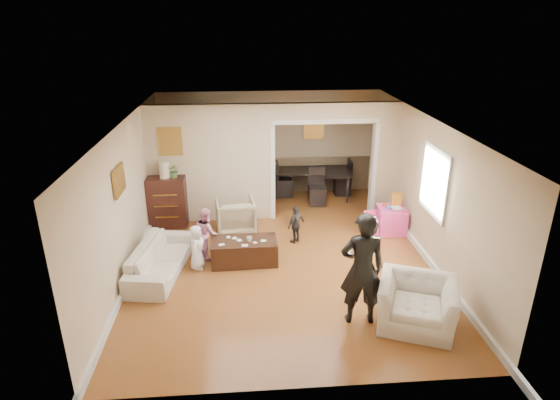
{
  "coord_description": "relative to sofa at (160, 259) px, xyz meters",
  "views": [
    {
      "loc": [
        -0.65,
        -7.95,
        4.31
      ],
      "look_at": [
        0.0,
        0.2,
        1.05
      ],
      "focal_mm": 29.78,
      "sensor_mm": 36.0,
      "label": 1
    }
  ],
  "objects": [
    {
      "name": "adult_person",
      "position": [
        3.21,
        -1.66,
        0.61
      ],
      "size": [
        0.66,
        0.45,
        1.78
      ],
      "primitive_type": "imported",
      "rotation": [
        0.0,
        0.0,
        3.11
      ],
      "color": "black",
      "rests_on": "ground"
    },
    {
      "name": "child_toddler",
      "position": [
        2.55,
        1.02,
        0.11
      ],
      "size": [
        0.47,
        0.45,
        0.79
      ],
      "primitive_type": "imported",
      "rotation": [
        0.0,
        0.0,
        -2.41
      ],
      "color": "black",
      "rests_on": "ground"
    },
    {
      "name": "toy_block",
      "position": [
        4.5,
        1.47,
        0.29
      ],
      "size": [
        0.09,
        0.08,
        0.05
      ],
      "primitive_type": "cube",
      "rotation": [
        0.0,
        0.0,
        0.29
      ],
      "color": "red",
      "rests_on": "play_table"
    },
    {
      "name": "coffee_table",
      "position": [
        1.5,
        0.27,
        -0.05
      ],
      "size": [
        1.23,
        0.65,
        0.46
      ],
      "primitive_type": "cube",
      "rotation": [
        0.0,
        0.0,
        0.03
      ],
      "color": "#371C11",
      "rests_on": "ground"
    },
    {
      "name": "potted_plant",
      "position": [
        0.06,
        2.04,
        0.99
      ],
      "size": [
        0.27,
        0.24,
        0.31
      ],
      "primitive_type": "imported",
      "color": "#477032",
      "rests_on": "dresser"
    },
    {
      "name": "child_kneel_b",
      "position": [
        0.8,
        0.57,
        0.22
      ],
      "size": [
        0.53,
        0.59,
        0.99
      ],
      "primitive_type": "imported",
      "rotation": [
        0.0,
        0.0,
        1.95
      ],
      "color": "pink",
      "rests_on": "ground"
    },
    {
      "name": "partition_left",
      "position": [
        0.83,
        2.33,
        1.02
      ],
      "size": [
        2.75,
        0.18,
        2.6
      ],
      "primitive_type": "cube",
      "color": "#C5B690",
      "rests_on": "ground"
    },
    {
      "name": "dining_table",
      "position": [
        3.29,
        3.66,
        0.07
      ],
      "size": [
        2.17,
        1.54,
        0.69
      ],
      "primitive_type": "imported",
      "rotation": [
        0.0,
        0.0,
        -0.24
      ],
      "color": "black",
      "rests_on": "ground"
    },
    {
      "name": "armchair_front",
      "position": [
        4.03,
        -1.82,
        0.08
      ],
      "size": [
        1.38,
        1.3,
        0.72
      ],
      "primitive_type": "imported",
      "rotation": [
        0.0,
        0.0,
        -0.38
      ],
      "color": "beige",
      "rests_on": "ground"
    },
    {
      "name": "partition_header",
      "position": [
        3.3,
        2.33,
        2.15
      ],
      "size": [
        2.22,
        0.18,
        0.35
      ],
      "primitive_type": "cube",
      "color": "#C5B690",
      "rests_on": "partition_right"
    },
    {
      "name": "partition_right",
      "position": [
        4.68,
        2.33,
        1.02
      ],
      "size": [
        0.55,
        0.18,
        2.6
      ],
      "primitive_type": "cube",
      "color": "#C5B690",
      "rests_on": "ground"
    },
    {
      "name": "child_kneel_a",
      "position": [
        0.65,
        0.12,
        0.14
      ],
      "size": [
        0.32,
        0.45,
        0.84
      ],
      "primitive_type": "imported",
      "rotation": [
        0.0,
        0.0,
        1.43
      ],
      "color": "white",
      "rests_on": "ground"
    },
    {
      "name": "framed_art_alcove",
      "position": [
        3.3,
        3.97,
        1.42
      ],
      "size": [
        0.45,
        0.03,
        0.55
      ],
      "primitive_type": "cube",
      "color": "brown"
    },
    {
      "name": "play_bowl",
      "position": [
        4.67,
        1.23,
        0.3
      ],
      "size": [
        0.25,
        0.25,
        0.06
      ],
      "primitive_type": "imported",
      "rotation": [
        0.0,
        0.0,
        -0.06
      ],
      "color": "silver",
      "rests_on": "play_table"
    },
    {
      "name": "cyan_cup",
      "position": [
        4.52,
        1.3,
        0.31
      ],
      "size": [
        0.08,
        0.08,
        0.08
      ],
      "primitive_type": "cylinder",
      "color": "#27A4C4",
      "rests_on": "play_table"
    },
    {
      "name": "cereal_box",
      "position": [
        4.74,
        1.45,
        0.42
      ],
      "size": [
        0.2,
        0.08,
        0.3
      ],
      "primitive_type": "cube",
      "rotation": [
        0.0,
        0.0,
        -0.06
      ],
      "color": "yellow",
      "rests_on": "play_table"
    },
    {
      "name": "window_pane",
      "position": [
        4.93,
        0.13,
        1.27
      ],
      "size": [
        0.03,
        0.95,
        1.1
      ],
      "primitive_type": "cube",
      "color": "white",
      "rests_on": "ground"
    },
    {
      "name": "dresser",
      "position": [
        -0.14,
        2.04,
        0.28
      ],
      "size": [
        0.81,
        0.45,
        1.11
      ],
      "primitive_type": "cube",
      "color": "black",
      "rests_on": "ground"
    },
    {
      "name": "craft_papers",
      "position": [
        1.43,
        0.22,
        0.18
      ],
      "size": [
        0.88,
        0.46,
        0.0
      ],
      "color": "white",
      "rests_on": "coffee_table"
    },
    {
      "name": "armchair_back",
      "position": [
        1.33,
        1.62,
        0.09
      ],
      "size": [
        0.88,
        0.9,
        0.74
      ],
      "primitive_type": "imported",
      "rotation": [
        0.0,
        0.0,
        3.26
      ],
      "color": "tan",
      "rests_on": "ground"
    },
    {
      "name": "framed_art_sofa_wall",
      "position": [
        -0.51,
        -0.07,
        1.52
      ],
      "size": [
        0.03,
        0.55,
        0.4
      ],
      "primitive_type": "cube",
      "color": "brown"
    },
    {
      "name": "table_lamp",
      "position": [
        -0.14,
        2.04,
        1.01
      ],
      "size": [
        0.22,
        0.22,
        0.36
      ],
      "primitive_type": "cylinder",
      "color": "beige",
      "rests_on": "dresser"
    },
    {
      "name": "sofa",
      "position": [
        0.0,
        0.0,
        0.0
      ],
      "size": [
        1.03,
        2.0,
        0.56
      ],
      "primitive_type": "imported",
      "rotation": [
        0.0,
        0.0,
        1.42
      ],
      "color": "beige",
      "rests_on": "ground"
    },
    {
      "name": "coffee_cup",
      "position": [
        1.6,
        0.22,
        0.22
      ],
      "size": [
        0.1,
        0.1,
        0.09
      ],
      "primitive_type": "imported",
      "rotation": [
        0.0,
        0.0,
        0.03
      ],
      "color": "silver",
      "rests_on": "coffee_table"
    },
    {
      "name": "play_table",
      "position": [
        4.62,
        1.35,
        -0.01
      ],
      "size": [
        0.6,
        0.6,
        0.55
      ],
      "primitive_type": "cube",
      "rotation": [
        0.0,
        0.0,
        -0.06
      ],
      "color": "#FE429E",
      "rests_on": "ground"
    },
    {
      "name": "floor",
      "position": [
        2.2,
        0.53,
        -0.28
      ],
      "size": [
        7.0,
        7.0,
        0.0
      ],
      "primitive_type": "plane",
      "color": "#985027",
      "rests_on": "ground"
    },
    {
      "name": "framed_art_partition",
      "position": [
        0.0,
        2.23,
        1.57
      ],
      "size": [
        0.45,
        0.03,
        0.55
      ],
      "primitive_type": "cube",
      "color": "brown",
      "rests_on": "partition_left"
    }
  ]
}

